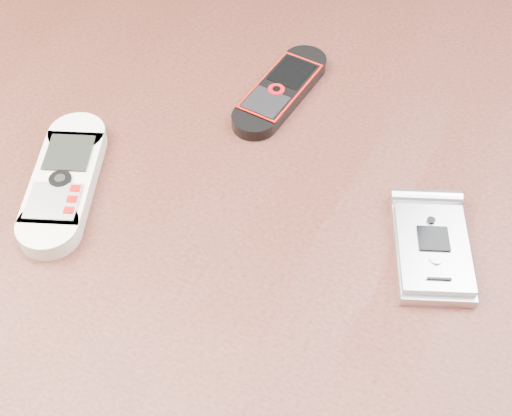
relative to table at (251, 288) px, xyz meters
The scene contains 4 objects.
table is the anchor object (origin of this frame).
nokia_white 0.19m from the table, 166.40° to the right, with size 0.05×0.15×0.02m, color silver.
nokia_black_red 0.18m from the table, 103.33° to the left, with size 0.04×0.13×0.01m, color black.
motorola_razr 0.18m from the table, ahead, with size 0.06×0.11×0.02m, color silver.
Camera 1 is at (0.15, -0.33, 1.19)m, focal length 50.00 mm.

